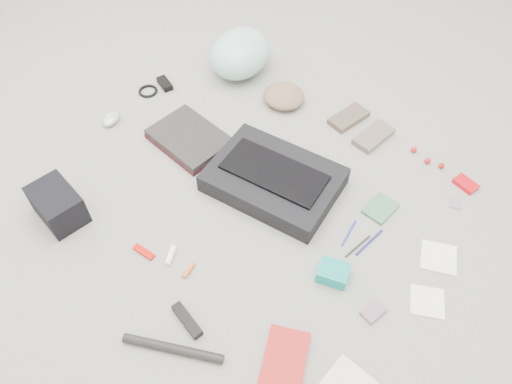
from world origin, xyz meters
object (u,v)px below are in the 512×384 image
Objects in this scene: accordion_wallet at (333,273)px; camera_bag at (58,205)px; book_red at (285,359)px; laptop at (189,137)px; bike_helmet at (240,53)px; messenger_bag at (274,180)px.

camera_bag is at bearing -174.56° from accordion_wallet.
laptop is at bearing 125.29° from book_red.
camera_bag is (-0.15, -0.56, 0.03)m from laptop.
accordion_wallet is (0.80, -0.23, -0.01)m from laptop.
camera_bag is (-0.05, -1.07, -0.03)m from bike_helmet.
laptop is at bearing 176.54° from messenger_bag.
book_red is (0.98, 0.00, -0.05)m from camera_bag.
camera_bag is at bearing -100.43° from bike_helmet.
accordion_wallet is (0.96, 0.34, -0.04)m from camera_bag.
laptop is at bearing 88.18° from camera_bag.
laptop is at bearing 150.32° from accordion_wallet.
camera_bag reaches higher than laptop.
accordion_wallet is at bearing 72.77° from book_red.
accordion_wallet reaches higher than book_red.
bike_helmet is (-0.52, 0.51, 0.06)m from messenger_bag.
messenger_bag reaches higher than accordion_wallet.
camera_bag is at bearing -95.16° from laptop.
messenger_bag reaches higher than laptop.
messenger_bag is 0.69m from book_red.
book_red is at bearing -100.74° from accordion_wallet.
camera_bag reaches higher than messenger_bag.
messenger_bag is at bearing 9.57° from laptop.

